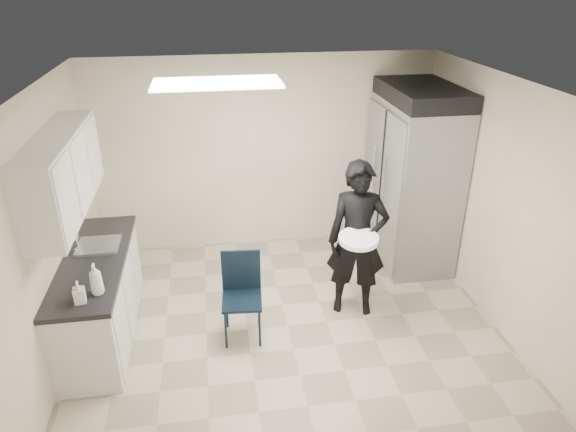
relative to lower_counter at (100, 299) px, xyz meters
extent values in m
plane|color=tan|center=(1.95, -0.20, -0.43)|extent=(4.50, 4.50, 0.00)
plane|color=silver|center=(1.95, -0.20, 2.17)|extent=(4.50, 4.50, 0.00)
plane|color=beige|center=(1.95, 1.80, 0.87)|extent=(4.50, 0.00, 4.50)
plane|color=beige|center=(-0.30, -0.20, 0.87)|extent=(0.00, 4.00, 4.00)
plane|color=beige|center=(4.20, -0.20, 0.87)|extent=(0.00, 4.00, 4.00)
cube|color=white|center=(1.35, 0.20, 2.14)|extent=(1.20, 0.60, 0.02)
cube|color=silver|center=(0.00, 0.00, 0.00)|extent=(0.60, 1.90, 0.86)
cube|color=black|center=(0.00, 0.00, 0.46)|extent=(0.64, 1.95, 0.05)
cube|color=gray|center=(0.02, 0.25, 0.44)|extent=(0.42, 0.40, 0.14)
cylinder|color=silver|center=(-0.18, 0.25, 0.59)|extent=(0.02, 0.02, 0.24)
cube|color=silver|center=(-0.13, 0.00, 1.40)|extent=(0.35, 1.80, 0.75)
cube|color=black|center=(-0.19, 1.15, 1.19)|extent=(0.22, 0.30, 0.35)
cube|color=yellow|center=(-0.29, -0.10, 0.79)|extent=(0.00, 0.12, 0.07)
cube|color=yellow|center=(-0.29, 0.10, 0.75)|extent=(0.00, 0.12, 0.07)
cube|color=gray|center=(3.78, 1.07, 0.62)|extent=(0.80, 1.35, 2.10)
cube|color=black|center=(3.78, 1.07, 1.77)|extent=(0.80, 1.35, 0.20)
cube|color=black|center=(1.46, -0.31, 0.03)|extent=(0.44, 0.44, 0.91)
imported|color=black|center=(2.75, 0.00, 0.46)|extent=(0.74, 0.59, 1.78)
cylinder|color=white|center=(2.68, -0.24, 0.61)|extent=(0.51, 0.51, 0.05)
imported|color=white|center=(0.17, -0.64, 0.63)|extent=(0.12, 0.12, 0.30)
imported|color=silver|center=(0.04, -0.76, 0.59)|extent=(0.11, 0.11, 0.21)
camera|label=1|loc=(1.24, -4.70, 3.09)|focal=32.00mm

